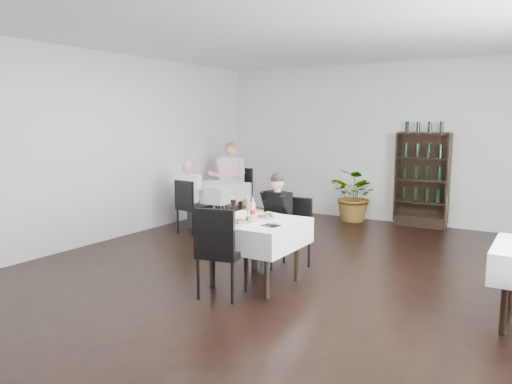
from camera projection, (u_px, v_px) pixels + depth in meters
room_shell at (278, 159)px, 5.58m from camera, size 9.00×9.00×9.00m
wine_shelf at (422, 181)px, 9.01m from camera, size 0.90×0.28×1.75m
main_table at (255, 233)px, 5.86m from camera, size 1.03×1.03×0.77m
left_table at (215, 192)px, 9.21m from camera, size 0.98×0.98×0.77m
potted_tree at (356, 195)px, 9.48m from camera, size 1.17×1.10×1.02m
main_chair_far at (293, 228)px, 6.54m from camera, size 0.43×0.44×0.93m
main_chair_near at (219, 247)px, 5.39m from camera, size 0.54×0.55×1.01m
left_chair_far at (239, 190)px, 9.80m from camera, size 0.46×0.46×1.00m
left_chair_near at (189, 203)px, 8.49m from camera, size 0.48×0.48×0.93m
diner_main at (274, 214)px, 6.46m from camera, size 0.55×0.58×1.26m
diner_left_far at (230, 175)px, 9.60m from camera, size 0.60×0.61×1.51m
diner_left_near at (189, 190)px, 8.67m from camera, size 0.53×0.57×1.25m
plate_far at (266, 217)px, 5.94m from camera, size 0.31×0.31×0.07m
plate_near at (242, 222)px, 5.65m from camera, size 0.32×0.32×0.09m
pilsner_dark at (233, 209)px, 5.90m from camera, size 0.07×0.07×0.29m
pilsner_lager at (248, 208)px, 6.00m from camera, size 0.07×0.07×0.29m
coke_bottle at (253, 211)px, 5.91m from camera, size 0.07×0.07×0.26m
napkin_cutlery at (271, 225)px, 5.54m from camera, size 0.20×0.20×0.02m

